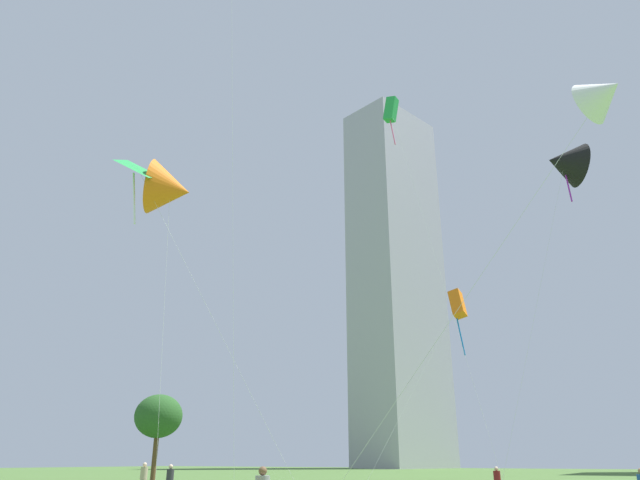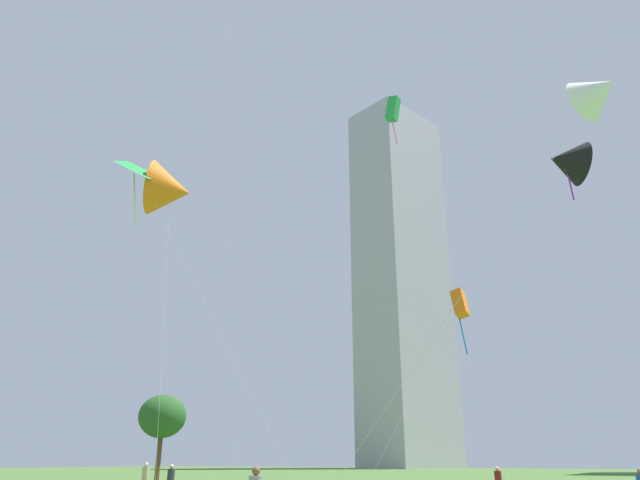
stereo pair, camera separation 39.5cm
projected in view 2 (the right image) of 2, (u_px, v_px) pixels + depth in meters
The scene contains 10 objects.
person_standing_1 at pixel (145, 477), 33.40m from camera, with size 0.40×0.40×1.81m.
person_standing_2 at pixel (171, 479), 30.64m from camera, with size 0.38×0.38×1.73m.
kite_flying_1 at pixel (597, 92), 17.29m from camera, with size 11.10×1.88×13.04m.
kite_flying_2 at pixel (566, 161), 40.20m from camera, with size 7.38×7.82×23.07m.
kite_flying_3 at pixel (460, 304), 44.31m from camera, with size 5.41×8.59×14.41m.
kite_flying_4 at pixel (393, 110), 52.09m from camera, with size 8.41×4.53×32.68m.
kite_flying_5 at pixel (139, 172), 33.12m from camera, with size 7.98×8.97×18.40m.
kite_flying_6 at pixel (170, 190), 33.69m from camera, with size 4.03×4.12×18.36m.
park_tree_0 at pixel (162, 417), 54.52m from camera, with size 4.41×4.41×7.77m.
distant_highrise_0 at pixel (402, 276), 159.88m from camera, with size 15.81×23.79×98.76m, color #A8A8AD.
Camera 2 is at (14.13, -14.79, 1.94)m, focal length 32.52 mm.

